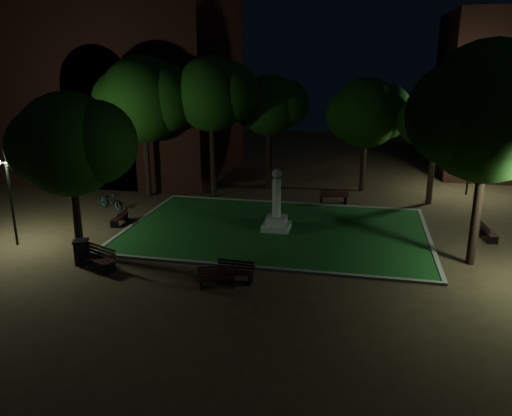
{
  "coord_description": "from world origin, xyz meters",
  "views": [
    {
      "loc": [
        4.04,
        -22.19,
        8.48
      ],
      "look_at": [
        -0.87,
        1.0,
        1.46
      ],
      "focal_mm": 35.0,
      "sensor_mm": 36.0,
      "label": 1
    }
  ],
  "objects_px": {
    "bench_near_left": "(216,278)",
    "bench_west_near": "(98,259)",
    "bench_right_side": "(488,233)",
    "bicycle": "(112,201)",
    "bench_left_side": "(120,218)",
    "trash_bin": "(82,252)",
    "bench_far_side": "(334,197)",
    "bench_near_right": "(235,272)",
    "monument": "(277,213)"
  },
  "relations": [
    {
      "from": "bench_near_right",
      "to": "bench_west_near",
      "type": "height_order",
      "value": "bench_west_near"
    },
    {
      "from": "bench_near_right",
      "to": "bench_west_near",
      "type": "bearing_deg",
      "value": -177.78
    },
    {
      "from": "bench_west_near",
      "to": "trash_bin",
      "type": "distance_m",
      "value": 1.06
    },
    {
      "from": "bench_near_left",
      "to": "bench_near_right",
      "type": "bearing_deg",
      "value": 26.94
    },
    {
      "from": "bench_west_near",
      "to": "bench_right_side",
      "type": "relative_size",
      "value": 1.32
    },
    {
      "from": "bench_west_near",
      "to": "bicycle",
      "type": "bearing_deg",
      "value": 137.53
    },
    {
      "from": "monument",
      "to": "bench_near_right",
      "type": "distance_m",
      "value": 6.52
    },
    {
      "from": "bench_near_left",
      "to": "bench_left_side",
      "type": "relative_size",
      "value": 1.07
    },
    {
      "from": "monument",
      "to": "bench_right_side",
      "type": "bearing_deg",
      "value": 4.41
    },
    {
      "from": "bench_near_left",
      "to": "bench_west_near",
      "type": "xyz_separation_m",
      "value": [
        -5.37,
        0.61,
        0.1
      ]
    },
    {
      "from": "bench_near_right",
      "to": "bench_west_near",
      "type": "relative_size",
      "value": 0.81
    },
    {
      "from": "bench_right_side",
      "to": "bench_far_side",
      "type": "bearing_deg",
      "value": 52.45
    },
    {
      "from": "bench_left_side",
      "to": "bicycle",
      "type": "relative_size",
      "value": 0.73
    },
    {
      "from": "bench_west_near",
      "to": "bench_right_side",
      "type": "bearing_deg",
      "value": 46.79
    },
    {
      "from": "bench_near_right",
      "to": "trash_bin",
      "type": "height_order",
      "value": "trash_bin"
    },
    {
      "from": "bench_near_left",
      "to": "trash_bin",
      "type": "bearing_deg",
      "value": 151.49
    },
    {
      "from": "bench_left_side",
      "to": "trash_bin",
      "type": "xyz_separation_m",
      "value": [
        0.91,
        -5.35,
        0.19
      ]
    },
    {
      "from": "trash_bin",
      "to": "bench_near_right",
      "type": "bearing_deg",
      "value": -3.23
    },
    {
      "from": "bench_far_side",
      "to": "bicycle",
      "type": "distance_m",
      "value": 13.38
    },
    {
      "from": "bench_west_near",
      "to": "bench_near_left",
      "type": "bearing_deg",
      "value": 17.06
    },
    {
      "from": "bench_far_side",
      "to": "bicycle",
      "type": "height_order",
      "value": "bicycle"
    },
    {
      "from": "bench_near_left",
      "to": "bench_near_right",
      "type": "height_order",
      "value": "bench_near_right"
    },
    {
      "from": "bicycle",
      "to": "monument",
      "type": "bearing_deg",
      "value": -75.93
    },
    {
      "from": "bicycle",
      "to": "bench_west_near",
      "type": "bearing_deg",
      "value": -131.63
    },
    {
      "from": "monument",
      "to": "bench_left_side",
      "type": "xyz_separation_m",
      "value": [
        -8.41,
        -0.73,
        -0.6
      ]
    },
    {
      "from": "monument",
      "to": "bench_left_side",
      "type": "bearing_deg",
      "value": -175.06
    },
    {
      "from": "bench_near_right",
      "to": "bench_left_side",
      "type": "relative_size",
      "value": 1.1
    },
    {
      "from": "bench_right_side",
      "to": "bicycle",
      "type": "xyz_separation_m",
      "value": [
        -20.65,
        1.06,
        0.14
      ]
    },
    {
      "from": "bench_west_near",
      "to": "trash_bin",
      "type": "bearing_deg",
      "value": -178.44
    },
    {
      "from": "bench_left_side",
      "to": "bicycle",
      "type": "height_order",
      "value": "bicycle"
    },
    {
      "from": "bench_near_left",
      "to": "bench_left_side",
      "type": "bearing_deg",
      "value": 119.28
    },
    {
      "from": "monument",
      "to": "bench_near_right",
      "type": "xyz_separation_m",
      "value": [
        -0.57,
        -6.47,
        -0.56
      ]
    },
    {
      "from": "bench_far_side",
      "to": "bench_west_near",
      "type": "bearing_deg",
      "value": 39.16
    },
    {
      "from": "trash_bin",
      "to": "bicycle",
      "type": "distance_m",
      "value": 8.4
    },
    {
      "from": "bench_near_left",
      "to": "bench_near_right",
      "type": "xyz_separation_m",
      "value": [
        0.58,
        0.61,
        0.03
      ]
    },
    {
      "from": "bench_left_side",
      "to": "bench_far_side",
      "type": "distance_m",
      "value": 12.73
    },
    {
      "from": "bench_right_side",
      "to": "bench_far_side",
      "type": "height_order",
      "value": "bench_far_side"
    },
    {
      "from": "bench_near_right",
      "to": "bench_right_side",
      "type": "distance_m",
      "value": 13.18
    },
    {
      "from": "monument",
      "to": "bicycle",
      "type": "height_order",
      "value": "monument"
    },
    {
      "from": "bench_right_side",
      "to": "bench_near_right",
      "type": "bearing_deg",
      "value": 117.87
    },
    {
      "from": "bench_left_side",
      "to": "bench_right_side",
      "type": "bearing_deg",
      "value": 91.35
    },
    {
      "from": "bench_near_left",
      "to": "bench_near_right",
      "type": "relative_size",
      "value": 0.97
    },
    {
      "from": "bench_near_left",
      "to": "bench_west_near",
      "type": "distance_m",
      "value": 5.4
    },
    {
      "from": "bicycle",
      "to": "bench_right_side",
      "type": "bearing_deg",
      "value": -68.55
    },
    {
      "from": "bench_left_side",
      "to": "bench_right_side",
      "type": "relative_size",
      "value": 0.97
    },
    {
      "from": "bench_west_near",
      "to": "bicycle",
      "type": "xyz_separation_m",
      "value": [
        -3.71,
        8.33,
        0.04
      ]
    },
    {
      "from": "monument",
      "to": "bench_west_near",
      "type": "distance_m",
      "value": 9.2
    },
    {
      "from": "bench_near_right",
      "to": "bench_left_side",
      "type": "bearing_deg",
      "value": 145.97
    },
    {
      "from": "monument",
      "to": "bench_west_near",
      "type": "xyz_separation_m",
      "value": [
        -6.52,
        -6.47,
        -0.49
      ]
    },
    {
      "from": "monument",
      "to": "bench_near_left",
      "type": "height_order",
      "value": "monument"
    }
  ]
}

